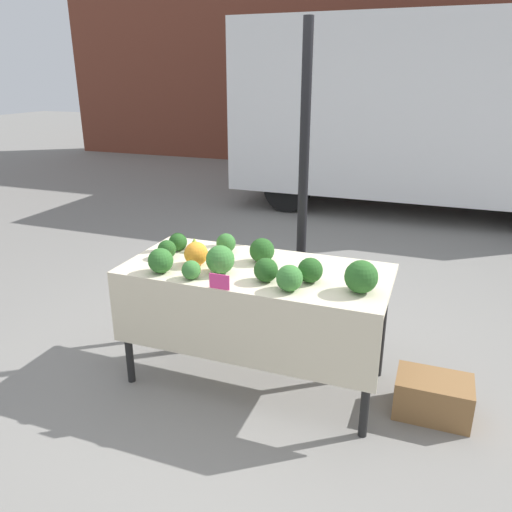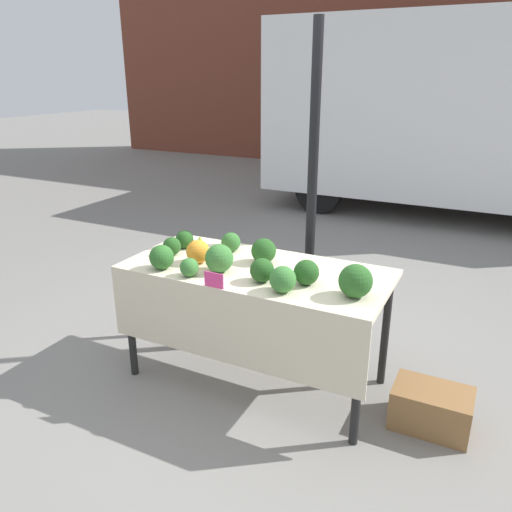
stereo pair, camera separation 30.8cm
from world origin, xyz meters
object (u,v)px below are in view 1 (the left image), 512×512
parked_truck (403,112)px  price_sign (219,282)px  orange_cauliflower (196,254)px  produce_crate (433,397)px

parked_truck → price_sign: parked_truck is taller
parked_truck → orange_cauliflower: 5.25m
orange_cauliflower → price_sign: bearing=-44.9°
parked_truck → produce_crate: parked_truck is taller
price_sign → orange_cauliflower: bearing=135.1°
parked_truck → price_sign: (-0.47, -5.46, -0.57)m
parked_truck → price_sign: bearing=-95.0°
parked_truck → produce_crate: 5.29m
price_sign → produce_crate: (1.21, 0.39, -0.72)m
orange_cauliflower → price_sign: (0.29, -0.29, -0.03)m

